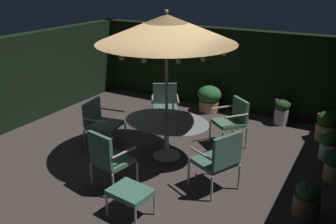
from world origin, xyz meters
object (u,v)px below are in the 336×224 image
object	(u,v)px
patio_chair_east	(233,118)
ottoman_footrest	(130,193)
potted_plant_right_far	(327,126)
potted_plant_back_left	(282,111)
patio_chair_north	(108,157)
potted_plant_back_center	(209,98)
patio_dining_table	(167,127)
patio_umbrella	(166,29)
potted_plant_front_corner	(329,144)
patio_chair_south	(100,120)
potted_plant_back_right	(307,199)
patio_chair_northeast	(219,158)
potted_plant_right_near	(335,164)
patio_chair_southeast	(165,103)

from	to	relation	value
patio_chair_east	ottoman_footrest	size ratio (longest dim) A/B	1.55
potted_plant_right_far	potted_plant_back_left	size ratio (longest dim) A/B	1.06
patio_chair_north	potted_plant_back_center	xyz separation A→B (m)	(-0.02, 4.04, -0.21)
patio_dining_table	patio_chair_north	world-z (taller)	patio_chair_north
potted_plant_right_far	potted_plant_back_left	xyz separation A→B (m)	(-1.03, 0.39, -0.01)
patio_umbrella	potted_plant_right_far	world-z (taller)	patio_umbrella
patio_chair_east	potted_plant_front_corner	xyz separation A→B (m)	(1.79, 0.32, -0.28)
patio_chair_east	patio_chair_south	xyz separation A→B (m)	(-2.30, -1.31, -0.04)
potted_plant_back_right	potted_plant_front_corner	bearing A→B (deg)	88.75
patio_umbrella	potted_plant_back_left	distance (m)	3.71
patio_chair_north	potted_plant_back_right	size ratio (longest dim) A/B	1.86
patio_chair_south	potted_plant_right_far	world-z (taller)	patio_chair_south
potted_plant_back_left	potted_plant_right_far	bearing A→B (deg)	-20.97
patio_chair_northeast	potted_plant_back_left	size ratio (longest dim) A/B	1.74
potted_plant_back_center	potted_plant_back_right	distance (m)	4.34
potted_plant_right_near	potted_plant_front_corner	bearing A→B (deg)	103.52
patio_chair_north	patio_dining_table	bearing A→B (deg)	79.45
patio_dining_table	patio_chair_east	distance (m)	1.41
patio_umbrella	patio_chair_north	xyz separation A→B (m)	(-0.26, -1.40, -1.84)
patio_chair_east	potted_plant_back_left	size ratio (longest dim) A/B	1.63
potted_plant_back_left	potted_plant_back_center	bearing A→B (deg)	-178.83
patio_chair_east	potted_plant_back_right	distance (m)	2.43
patio_chair_east	potted_plant_back_right	bearing A→B (deg)	-43.67
patio_dining_table	patio_umbrella	world-z (taller)	patio_umbrella
potted_plant_right_far	patio_chair_northeast	bearing A→B (deg)	-113.20
patio_chair_southeast	potted_plant_back_center	world-z (taller)	patio_chair_southeast
patio_chair_east	ottoman_footrest	distance (m)	2.95
patio_umbrella	potted_plant_back_right	distance (m)	3.44
ottoman_footrest	potted_plant_right_far	bearing A→B (deg)	63.13
patio_chair_north	potted_plant_back_left	distance (m)	4.44
patio_chair_north	potted_plant_back_right	xyz separation A→B (m)	(2.90, 0.82, -0.30)
patio_chair_northeast	potted_plant_right_far	xyz separation A→B (m)	(1.24, 2.88, -0.26)
patio_chair_east	potted_plant_right_near	bearing A→B (deg)	-12.23
patio_chair_southeast	potted_plant_front_corner	bearing A→B (deg)	3.34
patio_chair_east	potted_plant_back_center	size ratio (longest dim) A/B	1.46
patio_chair_north	potted_plant_front_corner	bearing A→B (deg)	43.72
potted_plant_right_far	patio_umbrella	bearing A→B (deg)	-137.94
patio_umbrella	patio_chair_east	size ratio (longest dim) A/B	2.83
patio_chair_south	potted_plant_back_center	xyz separation A→B (m)	(1.12, 2.86, -0.18)
patio_dining_table	patio_umbrella	xyz separation A→B (m)	(0.00, 0.00, 1.78)
patio_chair_northeast	potted_plant_front_corner	size ratio (longest dim) A/B	1.88
patio_umbrella	potted_plant_right_near	xyz separation A→B (m)	(2.86, 0.66, -2.10)
ottoman_footrest	potted_plant_front_corner	world-z (taller)	potted_plant_front_corner
patio_umbrella	potted_plant_back_left	world-z (taller)	patio_umbrella
patio_chair_southeast	potted_plant_back_right	distance (m)	3.83
patio_chair_northeast	potted_plant_right_far	bearing A→B (deg)	66.80
potted_plant_right_far	patio_dining_table	bearing A→B (deg)	-137.94
patio_chair_southeast	potted_plant_right_far	xyz separation A→B (m)	(3.27, 1.07, -0.24)
patio_chair_south	potted_plant_right_far	size ratio (longest dim) A/B	1.47
patio_chair_northeast	patio_chair_southeast	xyz separation A→B (m)	(-2.03, 1.82, -0.03)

